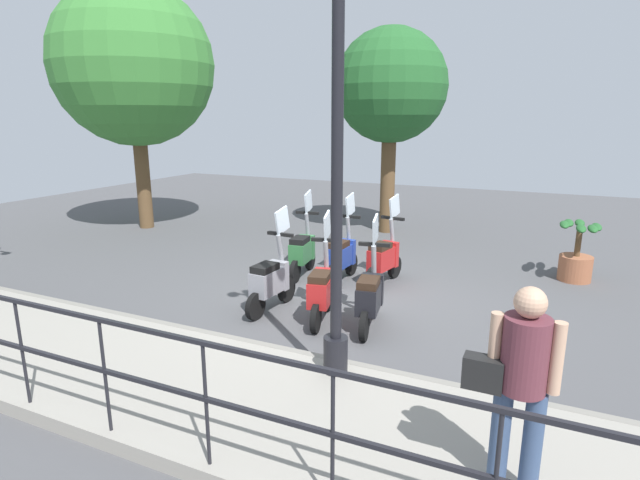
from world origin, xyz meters
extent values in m
plane|color=#4C4C4F|center=(0.00, 0.00, 0.00)|extent=(28.00, 28.00, 0.00)
cube|color=gray|center=(-3.20, 0.00, 0.07)|extent=(2.20, 20.00, 0.15)
cube|color=gray|center=(-2.15, 0.00, 0.07)|extent=(0.10, 20.00, 0.15)
cube|color=black|center=(-4.20, 0.00, 1.20)|extent=(0.04, 16.00, 0.04)
cube|color=black|center=(-4.20, 0.00, 0.73)|extent=(0.04, 16.00, 0.04)
cylinder|color=black|center=(-4.20, -1.60, 0.68)|extent=(0.03, 0.03, 1.05)
cylinder|color=black|center=(-4.20, -0.53, 0.68)|extent=(0.03, 0.03, 1.05)
cylinder|color=black|center=(-4.20, 0.53, 0.68)|extent=(0.03, 0.03, 1.05)
cylinder|color=black|center=(-4.20, 1.60, 0.68)|extent=(0.03, 0.03, 1.05)
cylinder|color=black|center=(-2.40, -0.87, 0.35)|extent=(0.26, 0.26, 0.40)
cylinder|color=black|center=(-2.40, -0.87, 2.30)|extent=(0.12, 0.12, 4.31)
cylinder|color=#384C70|center=(-3.50, -2.86, 0.56)|extent=(0.14, 0.14, 0.82)
cylinder|color=#384C70|center=(-3.50, -2.64, 0.56)|extent=(0.14, 0.14, 0.82)
cylinder|color=brown|center=(-3.50, -2.75, 1.25)|extent=(0.32, 0.32, 0.55)
sphere|color=tan|center=(-3.50, -2.75, 1.63)|extent=(0.22, 0.22, 0.22)
cylinder|color=tan|center=(-3.50, -2.95, 1.26)|extent=(0.09, 0.09, 0.52)
cylinder|color=tan|center=(-3.49, -2.55, 1.26)|extent=(0.09, 0.09, 0.52)
cube|color=black|center=(-3.54, -2.49, 1.07)|extent=(0.14, 0.28, 0.24)
cylinder|color=brown|center=(2.90, 6.79, 1.30)|extent=(0.36, 0.36, 2.61)
sphere|color=#387A33|center=(2.90, 6.79, 4.09)|extent=(3.95, 3.95, 3.95)
cylinder|color=brown|center=(5.04, 0.85, 1.28)|extent=(0.36, 0.36, 2.56)
sphere|color=#235B28|center=(5.04, 0.85, 3.57)|extent=(2.71, 2.71, 2.71)
cylinder|color=#9E5B3D|center=(2.67, -3.38, 0.23)|extent=(0.56, 0.56, 0.45)
cylinder|color=brown|center=(2.67, -3.38, 0.70)|extent=(0.10, 0.10, 0.50)
ellipsoid|color=#235B28|center=(2.92, -3.38, 1.00)|extent=(0.56, 0.16, 0.10)
ellipsoid|color=#235B28|center=(2.42, -3.38, 1.00)|extent=(0.56, 0.16, 0.10)
ellipsoid|color=#235B28|center=(2.67, -3.13, 1.00)|extent=(0.56, 0.16, 0.10)
ellipsoid|color=#235B28|center=(2.67, -3.63, 1.00)|extent=(0.56, 0.16, 0.10)
ellipsoid|color=#235B28|center=(2.85, -3.20, 1.00)|extent=(0.56, 0.16, 0.10)
ellipsoid|color=#235B28|center=(2.49, -3.56, 1.00)|extent=(0.56, 0.16, 0.10)
cylinder|color=black|center=(-0.42, -0.66, 0.20)|extent=(0.41, 0.14, 0.40)
cylinder|color=black|center=(-1.24, -0.79, 0.20)|extent=(0.41, 0.14, 0.40)
cube|color=black|center=(-0.92, -0.74, 0.48)|extent=(0.64, 0.37, 0.36)
cube|color=black|center=(-0.63, -0.69, 0.50)|extent=(0.17, 0.32, 0.44)
cube|color=black|center=(-0.98, -0.75, 0.71)|extent=(0.44, 0.32, 0.10)
cylinder|color=gray|center=(-0.57, -0.68, 0.85)|extent=(0.19, 0.10, 0.55)
cube|color=black|center=(-0.57, -0.68, 1.13)|extent=(0.13, 0.44, 0.05)
cube|color=silver|center=(-0.51, -0.67, 1.33)|extent=(0.39, 0.09, 0.42)
cylinder|color=black|center=(-0.46, 0.06, 0.20)|extent=(0.41, 0.16, 0.40)
cylinder|color=black|center=(-1.27, -0.11, 0.20)|extent=(0.41, 0.16, 0.40)
cube|color=#B21E1E|center=(-0.95, -0.04, 0.48)|extent=(0.64, 0.40, 0.36)
cube|color=#B21E1E|center=(-0.67, 0.02, 0.50)|extent=(0.18, 0.32, 0.44)
cube|color=black|center=(-1.02, -0.05, 0.71)|extent=(0.45, 0.34, 0.10)
cylinder|color=gray|center=(-0.61, 0.03, 0.85)|extent=(0.19, 0.11, 0.55)
cube|color=black|center=(-0.61, 0.03, 1.13)|extent=(0.15, 0.44, 0.05)
cube|color=silver|center=(-0.55, 0.04, 1.33)|extent=(0.39, 0.11, 0.42)
cylinder|color=black|center=(-0.41, 0.80, 0.20)|extent=(0.40, 0.11, 0.40)
cylinder|color=black|center=(-1.23, 0.87, 0.20)|extent=(0.40, 0.11, 0.40)
cube|color=gray|center=(-0.91, 0.84, 0.48)|extent=(0.62, 0.33, 0.36)
cube|color=gray|center=(-0.62, 0.82, 0.50)|extent=(0.14, 0.31, 0.44)
cube|color=black|center=(-0.97, 0.85, 0.71)|extent=(0.42, 0.29, 0.10)
cylinder|color=gray|center=(-0.56, 0.82, 0.85)|extent=(0.19, 0.08, 0.55)
cube|color=black|center=(-0.56, 0.82, 1.13)|extent=(0.09, 0.44, 0.05)
cube|color=silver|center=(-0.50, 0.81, 1.33)|extent=(0.39, 0.06, 0.42)
cylinder|color=black|center=(1.48, -0.41, 0.20)|extent=(0.41, 0.15, 0.40)
cylinder|color=black|center=(0.66, -0.26, 0.20)|extent=(0.41, 0.15, 0.40)
cube|color=#B21E1E|center=(0.98, -0.32, 0.48)|extent=(0.64, 0.38, 0.36)
cube|color=#B21E1E|center=(1.27, -0.37, 0.50)|extent=(0.17, 0.32, 0.44)
cube|color=black|center=(0.92, -0.30, 0.71)|extent=(0.44, 0.33, 0.10)
cylinder|color=gray|center=(1.33, -0.38, 0.85)|extent=(0.19, 0.10, 0.55)
cube|color=black|center=(1.33, -0.38, 1.13)|extent=(0.14, 0.44, 0.05)
cube|color=silver|center=(1.39, -0.39, 1.33)|extent=(0.39, 0.10, 0.42)
cylinder|color=black|center=(1.31, 0.37, 0.20)|extent=(0.40, 0.10, 0.40)
cylinder|color=black|center=(0.48, 0.41, 0.20)|extent=(0.40, 0.10, 0.40)
cube|color=navy|center=(0.81, 0.39, 0.48)|extent=(0.61, 0.31, 0.36)
cube|color=navy|center=(1.10, 0.38, 0.50)|extent=(0.13, 0.31, 0.44)
cube|color=black|center=(0.74, 0.40, 0.71)|extent=(0.41, 0.28, 0.10)
cylinder|color=gray|center=(1.16, 0.38, 0.85)|extent=(0.19, 0.08, 0.55)
cube|color=black|center=(1.16, 0.38, 1.13)|extent=(0.08, 0.44, 0.05)
cube|color=silver|center=(1.22, 0.37, 1.33)|extent=(0.39, 0.05, 0.42)
cylinder|color=black|center=(1.31, 1.21, 0.20)|extent=(0.41, 0.13, 0.40)
cylinder|color=black|center=(0.48, 1.11, 0.20)|extent=(0.41, 0.13, 0.40)
cube|color=#2D6B38|center=(0.81, 1.15, 0.48)|extent=(0.63, 0.35, 0.36)
cube|color=#2D6B38|center=(1.10, 1.19, 0.50)|extent=(0.16, 0.31, 0.44)
cube|color=black|center=(0.74, 1.14, 0.71)|extent=(0.43, 0.31, 0.10)
cylinder|color=gray|center=(1.16, 1.19, 0.85)|extent=(0.19, 0.09, 0.55)
cube|color=black|center=(1.16, 1.19, 1.13)|extent=(0.11, 0.44, 0.05)
cube|color=silver|center=(1.22, 1.20, 1.33)|extent=(0.39, 0.08, 0.42)
camera|label=1|loc=(-6.97, -2.77, 2.85)|focal=28.00mm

